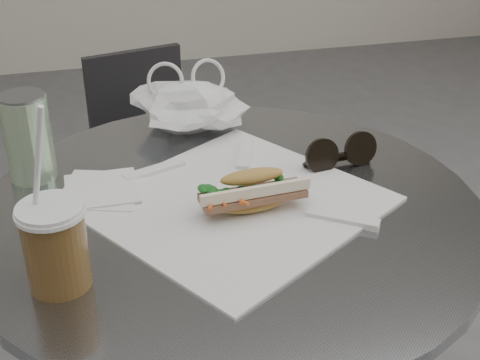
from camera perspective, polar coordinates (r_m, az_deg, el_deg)
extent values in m
cylinder|color=slate|center=(1.00, -0.89, -2.66)|extent=(0.76, 0.76, 0.02)
cylinder|color=#2B2B2E|center=(2.07, -6.21, -8.15)|extent=(0.32, 0.32, 0.02)
cylinder|color=#2B2B2E|center=(1.96, -6.52, -3.47)|extent=(0.06, 0.06, 0.42)
cylinder|color=#2B2B2E|center=(1.85, -6.88, 2.01)|extent=(0.35, 0.35, 0.02)
cube|color=#2B2B2E|center=(1.94, -8.95, 7.43)|extent=(0.28, 0.09, 0.24)
cube|color=white|center=(1.00, -0.35, -2.01)|extent=(0.51, 0.50, 0.00)
ellipsoid|color=#B69045|center=(0.97, 1.11, -2.11)|extent=(0.20, 0.08, 0.02)
cube|color=brown|center=(0.97, 1.12, -1.32)|extent=(0.16, 0.06, 0.01)
ellipsoid|color=#B69045|center=(0.96, 1.02, 0.02)|extent=(0.20, 0.08, 0.04)
cylinder|color=brown|center=(0.84, -15.41, -5.76)|extent=(0.08, 0.08, 0.10)
cylinder|color=white|center=(0.81, -15.93, -2.48)|extent=(0.08, 0.08, 0.01)
cylinder|color=white|center=(0.80, -16.94, 0.04)|extent=(0.05, 0.04, 0.19)
cylinder|color=black|center=(1.09, 7.01, 2.00)|extent=(0.06, 0.03, 0.06)
cylinder|color=black|center=(1.12, 10.24, 2.61)|extent=(0.06, 0.03, 0.06)
cube|color=black|center=(1.11, 8.63, 2.00)|extent=(0.02, 0.01, 0.01)
cube|color=white|center=(1.05, -11.70, -0.92)|extent=(0.15, 0.15, 0.01)
cube|color=white|center=(1.05, -11.72, -0.71)|extent=(0.11, 0.11, 0.00)
cylinder|color=#69A660|center=(1.10, -17.63, 3.41)|extent=(0.07, 0.07, 0.14)
cylinder|color=slate|center=(1.07, -18.19, 6.81)|extent=(0.07, 0.07, 0.00)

